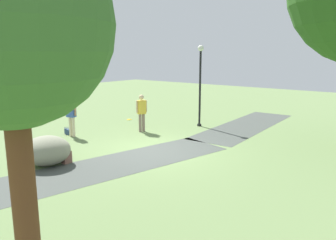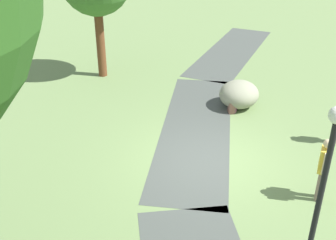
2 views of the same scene
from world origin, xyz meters
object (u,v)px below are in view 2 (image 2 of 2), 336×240
at_px(lawn_boulder, 239,94).
at_px(backpack_by_boulder, 232,108).
at_px(man_near_boulder, 324,165).
at_px(lamp_post, 322,190).

distance_m(lawn_boulder, backpack_by_boulder, 0.64).
relative_size(man_near_boulder, backpack_by_boulder, 4.22).
bearing_deg(lamp_post, man_near_boulder, -28.19).
height_order(lawn_boulder, man_near_boulder, man_near_boulder).
bearing_deg(backpack_by_boulder, lawn_boulder, -36.33).
distance_m(lamp_post, backpack_by_boulder, 7.70).
bearing_deg(lamp_post, backpack_by_boulder, -2.39).
xyz_separation_m(lamp_post, lawn_boulder, (7.85, -0.65, -1.90)).
bearing_deg(man_near_boulder, lamp_post, 151.81).
height_order(lamp_post, lawn_boulder, lamp_post).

